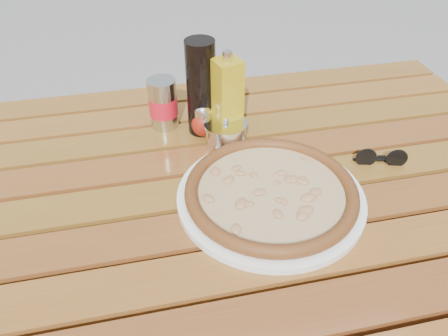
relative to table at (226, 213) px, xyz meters
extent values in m
cube|color=#3B1B0D|center=(0.64, 0.39, -0.32)|extent=(0.06, 0.06, 0.70)
cube|color=#3C230D|center=(0.00, 0.00, 0.03)|extent=(1.36, 0.86, 0.04)
cube|color=#50250E|center=(0.00, -0.30, 0.06)|extent=(1.40, 0.09, 0.03)
cube|color=#5C3010|center=(0.00, -0.20, 0.06)|extent=(1.40, 0.09, 0.03)
cube|color=#53270E|center=(0.00, -0.10, 0.06)|extent=(1.40, 0.09, 0.03)
cube|color=#58340F|center=(0.00, 0.00, 0.06)|extent=(1.40, 0.09, 0.03)
cube|color=#56290F|center=(0.00, 0.10, 0.06)|extent=(1.40, 0.09, 0.03)
cube|color=#57330F|center=(0.00, 0.20, 0.06)|extent=(1.40, 0.09, 0.03)
cube|color=#5F3210|center=(0.00, 0.30, 0.06)|extent=(1.40, 0.09, 0.03)
cube|color=#59300F|center=(0.00, 0.41, 0.06)|extent=(1.40, 0.09, 0.03)
cylinder|color=white|center=(0.07, -0.06, 0.08)|extent=(0.40, 0.40, 0.01)
cylinder|color=beige|center=(0.07, -0.06, 0.09)|extent=(0.37, 0.37, 0.01)
torus|color=black|center=(0.07, -0.06, 0.10)|extent=(0.40, 0.40, 0.03)
ellipsoid|color=#AC2313|center=(-0.01, 0.19, 0.11)|extent=(0.06, 0.06, 0.06)
cylinder|color=silver|center=(-0.01, 0.19, 0.14)|extent=(0.05, 0.05, 0.02)
ellipsoid|color=white|center=(-0.01, 0.19, 0.15)|extent=(0.04, 0.04, 0.02)
ellipsoid|color=#363B17|center=(0.04, 0.17, 0.11)|extent=(0.06, 0.06, 0.06)
cylinder|color=white|center=(0.04, 0.17, 0.14)|extent=(0.04, 0.04, 0.02)
ellipsoid|color=silver|center=(0.04, 0.17, 0.15)|extent=(0.04, 0.04, 0.02)
cylinder|color=black|center=(-0.01, 0.21, 0.19)|extent=(0.07, 0.07, 0.22)
cylinder|color=silver|center=(-0.09, 0.25, 0.14)|extent=(0.07, 0.07, 0.12)
cylinder|color=red|center=(-0.09, 0.25, 0.13)|extent=(0.07, 0.07, 0.04)
cube|color=#AD8E12|center=(0.04, 0.17, 0.17)|extent=(0.07, 0.07, 0.19)
cylinder|color=silver|center=(0.04, 0.17, 0.28)|extent=(0.02, 0.02, 0.02)
cylinder|color=silver|center=(0.03, 0.14, 0.10)|extent=(0.12, 0.12, 0.05)
cylinder|color=silver|center=(0.03, 0.14, 0.13)|extent=(0.12, 0.12, 0.01)
sphere|color=silver|center=(0.03, 0.14, 0.14)|extent=(0.02, 0.02, 0.01)
cylinder|color=black|center=(0.30, 0.01, 0.09)|extent=(0.04, 0.02, 0.04)
cylinder|color=black|center=(0.37, -0.01, 0.09)|extent=(0.04, 0.02, 0.04)
cube|color=black|center=(0.33, 0.00, 0.10)|extent=(0.02, 0.01, 0.00)
cube|color=black|center=(0.33, 0.01, 0.08)|extent=(0.09, 0.03, 0.00)
cube|color=black|center=(0.35, 0.01, 0.08)|extent=(0.09, 0.03, 0.00)
camera|label=1|loc=(-0.15, -0.65, 0.65)|focal=35.00mm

